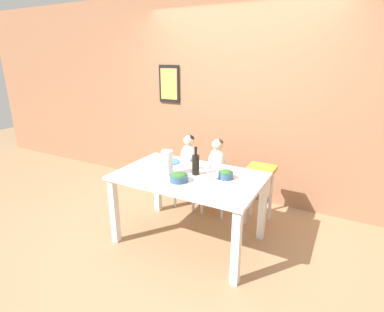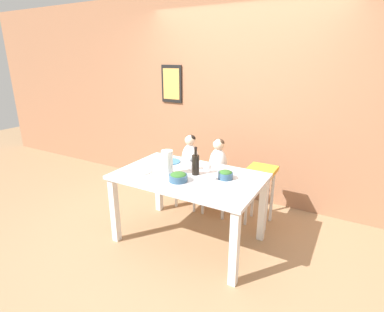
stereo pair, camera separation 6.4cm
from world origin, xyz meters
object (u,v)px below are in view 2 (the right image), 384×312
chair_right_highchair (261,181)px  wine_glass_far (191,158)px  wine_bottle (196,164)px  salad_bowl_large (178,177)px  person_child_left (190,155)px  dinner_plate_back_left (170,161)px  chair_far_left (190,179)px  chair_far_center (218,185)px  salad_bowl_small (226,175)px  dinner_plate_front_left (140,171)px  wine_glass_near (207,168)px  paper_towel_roll (167,163)px  person_child_center (218,160)px

chair_right_highchair → wine_glass_far: size_ratio=3.71×
wine_bottle → salad_bowl_large: size_ratio=1.60×
person_child_left → wine_glass_far: size_ratio=2.77×
person_child_left → wine_glass_far: (0.34, -0.57, 0.19)m
person_child_left → salad_bowl_large: 0.98m
wine_bottle → dinner_plate_back_left: (-0.43, 0.19, -0.10)m
chair_right_highchair → wine_bottle: wine_bottle is taller
chair_far_left → chair_far_center: same height
salad_bowl_small → dinner_plate_front_left: 0.88m
wine_glass_near → dinner_plate_back_left: (-0.61, 0.28, -0.13)m
chair_far_center → dinner_plate_front_left: 1.07m
paper_towel_roll → salad_bowl_small: paper_towel_roll is taller
chair_far_center → wine_bottle: size_ratio=1.54×
wine_bottle → wine_glass_near: 0.20m
person_child_center → dinner_plate_front_left: bearing=-118.3°
wine_bottle → dinner_plate_front_left: 0.58m
paper_towel_roll → person_child_left: bearing=103.9°
chair_right_highchair → salad_bowl_large: size_ratio=3.84×
person_child_left → chair_far_center: bearing=-0.1°
salad_bowl_small → dinner_plate_front_left: bearing=-162.0°
dinner_plate_back_left → salad_bowl_small: bearing=-10.9°
person_child_center → wine_glass_far: bearing=-94.8°
salad_bowl_large → dinner_plate_back_left: (-0.37, 0.42, -0.04)m
wine_bottle → dinner_plate_back_left: size_ratio=1.27×
salad_bowl_large → dinner_plate_front_left: 0.47m
chair_right_highchair → wine_glass_near: size_ratio=3.71×
chair_right_highchair → person_child_center: size_ratio=1.34×
chair_right_highchair → wine_bottle: 0.88m
person_child_left → dinner_plate_front_left: (-0.08, -0.88, 0.06)m
chair_right_highchair → paper_towel_roll: paper_towel_roll is taller
wine_glass_far → paper_towel_roll: bearing=-122.8°
wine_bottle → wine_glass_far: wine_bottle is taller
salad_bowl_large → salad_bowl_small: bearing=37.1°
person_child_center → person_child_left: bearing=180.0°
person_child_left → wine_glass_near: size_ratio=2.77×
paper_towel_roll → salad_bowl_large: paper_towel_roll is taller
wine_glass_near → salad_bowl_small: 0.21m
chair_right_highchair → dinner_plate_front_left: (-1.01, -0.88, 0.22)m
person_child_center → salad_bowl_small: (0.36, -0.61, 0.10)m
person_child_center → dinner_plate_back_left: size_ratio=2.28×
chair_far_left → person_child_left: (0.00, 0.00, 0.32)m
salad_bowl_large → chair_far_center: bearing=89.4°
chair_right_highchair → salad_bowl_large: (-0.54, -0.89, 0.26)m
paper_towel_roll → chair_far_center: bearing=76.3°
person_child_left → salad_bowl_large: person_child_left is taller
dinner_plate_front_left → dinner_plate_back_left: bearing=76.7°
wine_glass_far → salad_bowl_large: 0.33m
paper_towel_roll → dinner_plate_back_left: (-0.18, 0.33, -0.12)m
dinner_plate_front_left → dinner_plate_back_left: size_ratio=1.00×
wine_glass_near → wine_glass_far: 0.33m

